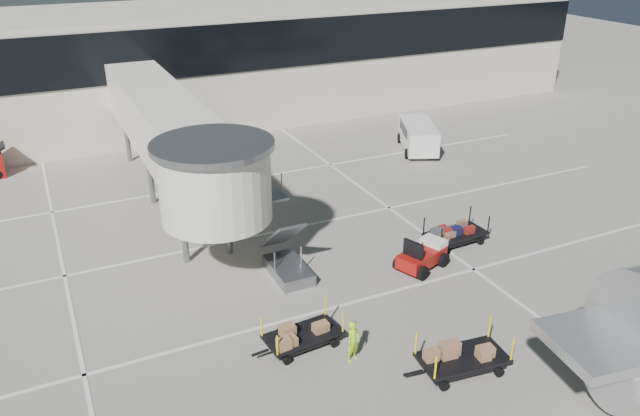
# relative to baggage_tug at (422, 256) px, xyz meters

# --- Properties ---
(ground) EXTENTS (140.00, 140.00, 0.00)m
(ground) POSITION_rel_baggage_tug_xyz_m (-4.10, -3.14, -0.56)
(ground) COLOR #A29B90
(ground) RESTS_ON ground
(lane_markings) EXTENTS (40.00, 30.00, 0.02)m
(lane_markings) POSITION_rel_baggage_tug_xyz_m (-4.76, 6.19, -0.55)
(lane_markings) COLOR silver
(lane_markings) RESTS_ON ground
(terminal) EXTENTS (64.00, 12.11, 15.20)m
(terminal) POSITION_rel_baggage_tug_xyz_m (-4.45, 26.80, 3.55)
(terminal) COLOR beige
(terminal) RESTS_ON ground
(jet_bridge) EXTENTS (5.70, 20.40, 6.03)m
(jet_bridge) POSITION_rel_baggage_tug_xyz_m (-8.07, 9.12, 3.73)
(jet_bridge) COLOR white
(jet_bridge) RESTS_ON ground
(baggage_tug) EXTENTS (2.58, 2.15, 1.53)m
(baggage_tug) POSITION_rel_baggage_tug_xyz_m (0.00, 0.00, 0.00)
(baggage_tug) COLOR maroon
(baggage_tug) RESTS_ON ground
(suitcase_cart) EXTENTS (3.54, 1.57, 1.38)m
(suitcase_cart) POSITION_rel_baggage_tug_xyz_m (2.52, 1.15, -0.06)
(suitcase_cart) COLOR black
(suitcase_cart) RESTS_ON ground
(box_cart_near) EXTENTS (3.68, 1.78, 1.42)m
(box_cart_near) POSITION_rel_baggage_tug_xyz_m (-2.49, -6.26, -0.01)
(box_cart_near) COLOR black
(box_cart_near) RESTS_ON ground
(box_cart_far) EXTENTS (3.35, 1.56, 1.29)m
(box_cart_far) POSITION_rel_baggage_tug_xyz_m (-6.92, -2.80, -0.08)
(box_cart_far) COLOR black
(box_cart_far) RESTS_ON ground
(ground_worker) EXTENTS (0.66, 0.55, 1.54)m
(ground_worker) POSITION_rel_baggage_tug_xyz_m (-5.66, -4.24, 0.21)
(ground_worker) COLOR #9FE017
(ground_worker) RESTS_ON ground
(minivan) EXTENTS (3.58, 5.02, 1.77)m
(minivan) POSITION_rel_baggage_tug_xyz_m (8.29, 12.94, 0.50)
(minivan) COLOR white
(minivan) RESTS_ON ground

